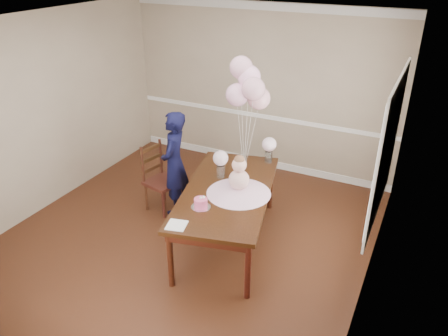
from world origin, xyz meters
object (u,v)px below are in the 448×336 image
Objects in this scene: dining_table_top at (227,191)px; woman at (174,163)px; dining_chair_seat at (163,182)px; birthday_cake at (201,203)px.

dining_table_top is 1.05m from woman.
woman is at bearing 28.51° from dining_chair_seat.
birthday_cake is 0.36× the size of dining_chair_seat.
dining_chair_seat is at bearing 151.59° from dining_table_top.
birthday_cake is 1.40m from dining_chair_seat.
dining_table_top is 0.51m from birthday_cake.
dining_table_top is 13.33× the size of birthday_cake.
dining_chair_seat is 0.28× the size of woman.
dining_table_top is at bearing -2.55° from dining_chair_seat.
woman is (-0.99, 0.36, 0.00)m from dining_table_top.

